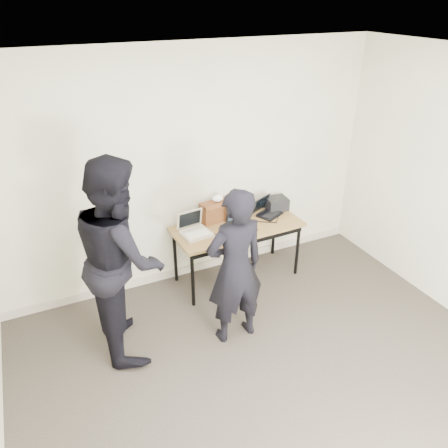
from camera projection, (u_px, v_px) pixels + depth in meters
room at (308, 274)px, 3.09m from camera, size 4.60×4.60×2.80m
desk at (238, 230)px, 5.07m from camera, size 1.52×0.69×0.72m
laptop_beige at (195, 230)px, 4.85m from camera, size 0.34×0.34×0.25m
laptop_center at (241, 222)px, 5.01m from camera, size 0.31×0.30×0.22m
laptop_right at (267, 210)px, 5.29m from camera, size 0.38×0.37×0.21m
leather_satchel at (216, 211)px, 5.10m from camera, size 0.38×0.23×0.25m
tissue at (218, 198)px, 5.04m from camera, size 0.14×0.11×0.08m
equipment_box at (276, 204)px, 5.40m from camera, size 0.27×0.24×0.15m
power_brick at (227, 235)px, 4.82m from camera, size 0.07×0.05×0.03m
cables at (242, 225)px, 5.06m from camera, size 1.15×0.41×0.01m
person_typist at (235, 268)px, 4.11m from camera, size 0.61×0.41×1.63m
person_observer at (121, 258)px, 3.97m from camera, size 0.79×0.99×1.95m
baseboard at (196, 267)px, 5.49m from camera, size 4.50×0.03×0.10m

